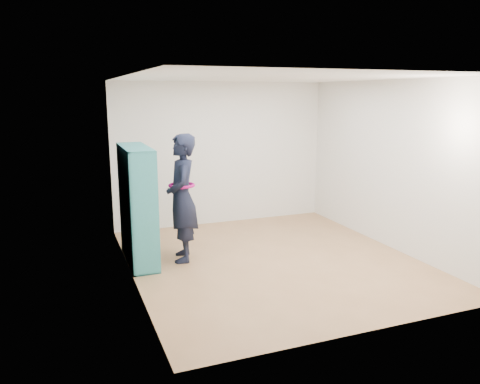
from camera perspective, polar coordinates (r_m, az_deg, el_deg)
name	(u,v)px	position (r m, az deg, el deg)	size (l,w,h in m)	color
floor	(273,260)	(6.92, 3.99, -8.31)	(4.50, 4.50, 0.00)	#9A6E46
ceiling	(275,78)	(6.50, 4.33, 13.74)	(4.50, 4.50, 0.00)	white
wall_left	(129,182)	(6.02, -13.33, 1.17)	(0.02, 4.50, 2.60)	silver
wall_right	(390,165)	(7.65, 17.85, 3.15)	(0.02, 4.50, 2.60)	silver
wall_back	(222,154)	(8.65, -2.24, 4.67)	(4.00, 0.02, 2.60)	silver
wall_front	(374,209)	(4.69, 15.97, -1.97)	(4.00, 0.02, 2.60)	silver
bookshelf	(136,206)	(6.81, -12.60, -1.73)	(0.37, 1.25, 1.67)	teal
person	(182,198)	(6.75, -7.08, -0.73)	(0.57, 0.75, 1.84)	black
smartphone	(172,189)	(6.81, -8.26, 0.40)	(0.03, 0.12, 0.14)	silver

